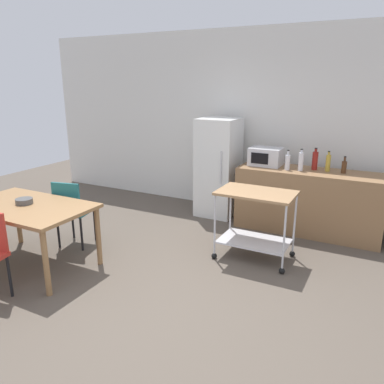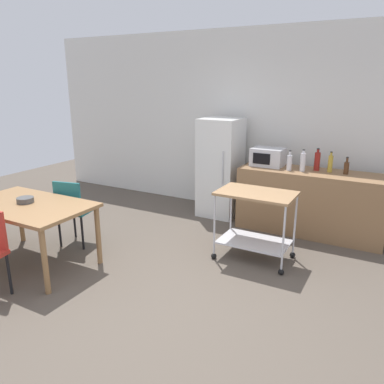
# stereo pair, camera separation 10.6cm
# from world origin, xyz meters

# --- Properties ---
(ground_plane) EXTENTS (12.00, 12.00, 0.00)m
(ground_plane) POSITION_xyz_m (0.00, 0.00, 0.00)
(ground_plane) COLOR brown
(back_wall) EXTENTS (8.40, 0.12, 2.90)m
(back_wall) POSITION_xyz_m (0.00, 3.20, 1.45)
(back_wall) COLOR silver
(back_wall) RESTS_ON ground_plane
(kitchen_counter) EXTENTS (2.00, 0.64, 0.90)m
(kitchen_counter) POSITION_xyz_m (0.90, 2.60, 0.45)
(kitchen_counter) COLOR olive
(kitchen_counter) RESTS_ON ground_plane
(dining_table) EXTENTS (1.50, 0.90, 0.75)m
(dining_table) POSITION_xyz_m (-1.76, 0.01, 0.67)
(dining_table) COLOR olive
(dining_table) RESTS_ON ground_plane
(chair_teal) EXTENTS (0.47, 0.47, 0.89)m
(chair_teal) POSITION_xyz_m (-1.71, 0.66, 0.52)
(chair_teal) COLOR #1E666B
(chair_teal) RESTS_ON ground_plane
(refrigerator) EXTENTS (0.60, 0.63, 1.55)m
(refrigerator) POSITION_xyz_m (-0.55, 2.70, 0.78)
(refrigerator) COLOR white
(refrigerator) RESTS_ON ground_plane
(kitchen_cart) EXTENTS (0.91, 0.57, 0.85)m
(kitchen_cart) POSITION_xyz_m (0.50, 1.41, 0.57)
(kitchen_cart) COLOR #A37A51
(kitchen_cart) RESTS_ON ground_plane
(microwave) EXTENTS (0.46, 0.35, 0.26)m
(microwave) POSITION_xyz_m (0.23, 2.65, 1.03)
(microwave) COLOR silver
(microwave) RESTS_ON kitchen_counter
(bottle_hot_sauce) EXTENTS (0.07, 0.07, 0.28)m
(bottle_hot_sauce) POSITION_xyz_m (0.59, 2.50, 1.01)
(bottle_hot_sauce) COLOR silver
(bottle_hot_sauce) RESTS_ON kitchen_counter
(bottle_olive_oil) EXTENTS (0.07, 0.07, 0.31)m
(bottle_olive_oil) POSITION_xyz_m (0.77, 2.53, 1.03)
(bottle_olive_oil) COLOR silver
(bottle_olive_oil) RESTS_ON kitchen_counter
(bottle_sesame_oil) EXTENTS (0.08, 0.08, 0.31)m
(bottle_sesame_oil) POSITION_xyz_m (0.93, 2.69, 1.03)
(bottle_sesame_oil) COLOR maroon
(bottle_sesame_oil) RESTS_ON kitchen_counter
(bottle_soy_sauce) EXTENTS (0.06, 0.06, 0.28)m
(bottle_soy_sauce) POSITION_xyz_m (1.11, 2.67, 1.02)
(bottle_soy_sauce) COLOR gold
(bottle_soy_sauce) RESTS_ON kitchen_counter
(bottle_wine) EXTENTS (0.07, 0.07, 0.23)m
(bottle_wine) POSITION_xyz_m (1.32, 2.65, 0.99)
(bottle_wine) COLOR #4C2D19
(bottle_wine) RESTS_ON kitchen_counter
(fruit_bowl) EXTENTS (0.19, 0.19, 0.06)m
(fruit_bowl) POSITION_xyz_m (-1.81, 0.04, 0.78)
(fruit_bowl) COLOR #4C4C4C
(fruit_bowl) RESTS_ON dining_table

